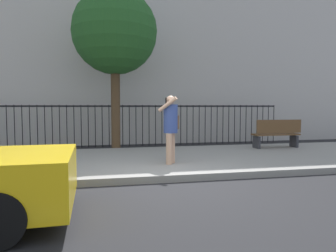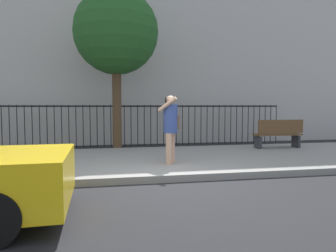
% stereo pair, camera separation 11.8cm
% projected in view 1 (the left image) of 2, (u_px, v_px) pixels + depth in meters
% --- Properties ---
extents(ground_plane, '(60.00, 60.00, 0.00)m').
position_uv_depth(ground_plane, '(162.00, 183.00, 6.20)').
color(ground_plane, black).
extents(sidewalk, '(28.00, 4.40, 0.15)m').
position_uv_depth(sidewalk, '(146.00, 161.00, 8.34)').
color(sidewalk, gray).
rests_on(sidewalk, ground).
extents(building_facade, '(28.00, 4.00, 9.17)m').
position_uv_depth(building_facade, '(127.00, 40.00, 14.20)').
color(building_facade, '#BCB7B2').
rests_on(building_facade, ground).
extents(iron_fence, '(12.03, 0.04, 1.60)m').
position_uv_depth(iron_fence, '(133.00, 120.00, 11.89)').
color(iron_fence, black).
rests_on(iron_fence, ground).
extents(pedestrian_on_phone, '(0.62, 0.72, 1.65)m').
position_uv_depth(pedestrian_on_phone, '(171.00, 124.00, 7.49)').
color(pedestrian_on_phone, tan).
rests_on(pedestrian_on_phone, sidewalk).
extents(street_bench, '(1.60, 0.45, 0.95)m').
position_uv_depth(street_bench, '(277.00, 133.00, 10.34)').
color(street_bench, brown).
rests_on(street_bench, sidewalk).
extents(street_tree_near, '(2.81, 2.81, 5.42)m').
position_uv_depth(street_tree_near, '(115.00, 33.00, 10.23)').
color(street_tree_near, '#4C3823').
rests_on(street_tree_near, ground).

